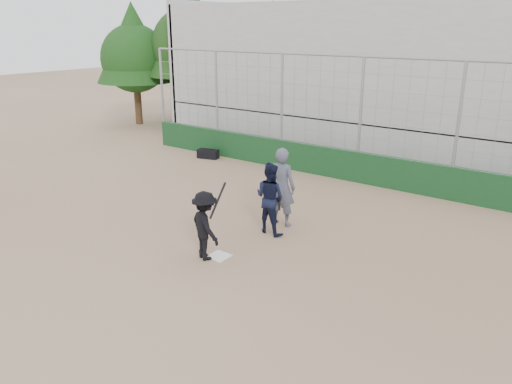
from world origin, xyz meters
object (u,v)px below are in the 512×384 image
Objects in this scene: equipment_bag at (208,154)px; catcher_crouched at (270,210)px; batter_at_plate at (205,226)px; umpire at (282,191)px.

catcher_crouched is at bearing -36.86° from equipment_bag.
equipment_bag is at bearing 143.14° from catcher_crouched.
batter_at_plate is 1.97× the size of equipment_bag.
batter_at_plate is 2.04m from catcher_crouched.
equipment_bag is (-6.07, 4.55, -0.43)m from catcher_crouched.
catcher_crouched is at bearing 81.21° from batter_at_plate.
umpire is at bearing -33.21° from equipment_bag.
batter_at_plate is 2.64m from umpire.
batter_at_plate is 8.76m from equipment_bag.
equipment_bag is (-6.01, 3.94, -0.75)m from umpire.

